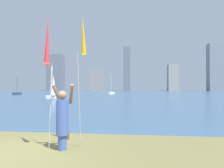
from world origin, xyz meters
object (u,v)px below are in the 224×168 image
(bag, at_px, (65,135))
(sailboat_4, at_px, (53,87))
(kite_flag_left, at_px, (47,43))
(sailboat_3, at_px, (17,93))
(kite_flag_right, at_px, (83,38))
(sailboat_2, at_px, (111,93))
(person, at_px, (62,117))

(bag, xyz_separation_m, sailboat_4, (-11.44, 27.53, 1.67))
(kite_flag_left, xyz_separation_m, bag, (0.09, 1.31, -2.93))
(bag, relative_size, sailboat_3, 0.06)
(kite_flag_right, bearing_deg, sailboat_4, 113.45)
(kite_flag_right, relative_size, sailboat_2, 0.78)
(kite_flag_left, xyz_separation_m, sailboat_3, (-26.14, 43.76, -2.72))
(kite_flag_right, height_order, bag, kite_flag_right)
(sailboat_2, bearing_deg, kite_flag_right, -83.57)
(bag, bearing_deg, person, -74.70)
(person, xyz_separation_m, kite_flag_left, (-0.44, -0.04, 2.13))
(sailboat_2, bearing_deg, sailboat_3, -163.09)
(kite_flag_right, distance_m, bag, 3.35)
(kite_flag_left, relative_size, kite_flag_right, 0.95)
(sailboat_4, bearing_deg, kite_flag_left, -68.53)
(kite_flag_right, height_order, sailboat_3, sailboat_3)
(bag, bearing_deg, sailboat_4, 112.56)
(sailboat_3, bearing_deg, person, -58.70)
(sailboat_2, distance_m, sailboat_3, 22.39)
(person, xyz_separation_m, sailboat_3, (-26.58, 43.71, -0.59))
(bag, bearing_deg, kite_flag_right, -39.41)
(bag, relative_size, sailboat_4, 0.05)
(person, bearing_deg, bag, 92.60)
(sailboat_3, bearing_deg, bag, -58.28)
(sailboat_3, distance_m, sailboat_4, 21.06)
(kite_flag_right, height_order, sailboat_4, sailboat_4)
(person, distance_m, bag, 1.54)
(kite_flag_left, height_order, sailboat_3, sailboat_3)
(person, relative_size, sailboat_2, 0.37)
(kite_flag_right, xyz_separation_m, bag, (-0.79, 0.65, -3.19))
(sailboat_4, bearing_deg, kite_flag_right, -66.55)
(sailboat_2, xyz_separation_m, sailboat_4, (-6.63, -21.42, 1.47))
(person, xyz_separation_m, sailboat_4, (-11.78, 28.80, 0.88))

